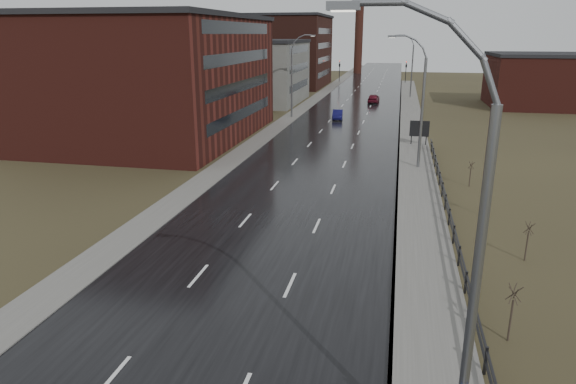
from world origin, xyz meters
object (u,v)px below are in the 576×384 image
at_px(car_near, 338,115).
at_px(billboard, 419,129).
at_px(car_far, 374,99).
at_px(streetlight_main, 462,275).

bearing_deg(car_near, billboard, -61.52).
height_order(billboard, car_near, billboard).
relative_size(car_near, car_far, 0.88).
bearing_deg(car_far, car_near, 80.85).
distance_m(billboard, car_far, 35.62).
bearing_deg(streetlight_main, billboard, 89.18).
distance_m(car_near, car_far, 19.51).
relative_size(streetlight_main, billboard, 4.46).
bearing_deg(billboard, car_near, 123.49).
height_order(streetlight_main, car_near, streetlight_main).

